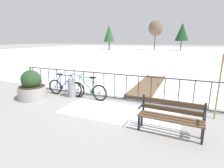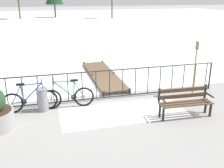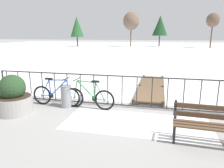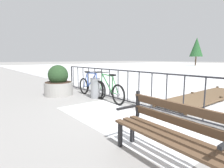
% 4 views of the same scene
% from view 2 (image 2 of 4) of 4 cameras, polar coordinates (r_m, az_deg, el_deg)
% --- Properties ---
extents(ground_plane, '(160.00, 160.00, 0.00)m').
position_cam_2_polar(ground_plane, '(9.10, -3.47, -3.58)').
color(ground_plane, gray).
extents(frozen_pond, '(80.00, 56.00, 0.03)m').
position_cam_2_polar(frozen_pond, '(36.84, -12.89, 13.14)').
color(frozen_pond, white).
rests_on(frozen_pond, ground).
extents(snow_patch, '(3.93, 1.61, 0.01)m').
position_cam_2_polar(snow_patch, '(8.17, 2.51, -6.25)').
color(snow_patch, white).
rests_on(snow_patch, ground).
extents(railing_fence, '(9.06, 0.06, 1.07)m').
position_cam_2_polar(railing_fence, '(8.90, -3.54, -0.25)').
color(railing_fence, '#232328').
rests_on(railing_fence, ground).
extents(bicycle_near_railing, '(1.71, 0.52, 0.97)m').
position_cam_2_polar(bicycle_near_railing, '(8.49, -9.70, -2.83)').
color(bicycle_near_railing, black).
rests_on(bicycle_near_railing, ground).
extents(bicycle_second, '(1.71, 0.52, 0.97)m').
position_cam_2_polar(bicycle_second, '(8.50, -17.63, -3.48)').
color(bicycle_second, black).
rests_on(bicycle_second, ground).
extents(park_bench, '(1.62, 0.56, 0.89)m').
position_cam_2_polar(park_bench, '(8.07, 15.68, -3.39)').
color(park_bench, brown).
rests_on(park_bench, ground).
extents(trash_bin, '(0.35, 0.35, 0.73)m').
position_cam_2_polar(trash_bin, '(8.45, -15.06, -3.33)').
color(trash_bin, gray).
rests_on(trash_bin, ground).
extents(oar_upright, '(0.04, 0.16, 1.98)m').
position_cam_2_polar(oar_upright, '(9.64, 17.85, 3.95)').
color(oar_upright, '#937047').
rests_on(oar_upright, ground).
extents(wooden_dock, '(1.10, 4.55, 0.20)m').
position_cam_2_polar(wooden_dock, '(11.55, -1.99, 2.03)').
color(wooden_dock, brown).
rests_on(wooden_dock, ground).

